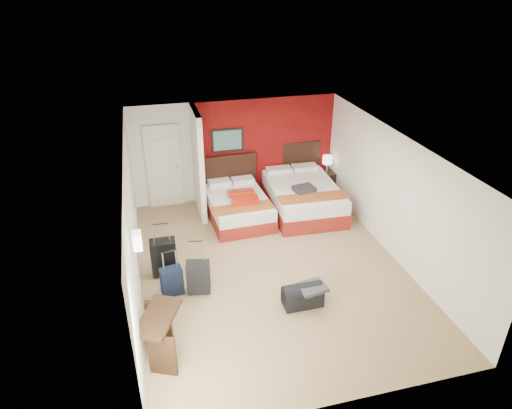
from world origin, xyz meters
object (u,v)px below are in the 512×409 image
object	(u,v)px
suitcase_navy	(172,282)
bed_right	(303,198)
red_suitcase_open	(243,196)
suitcase_black	(164,258)
bed_left	(238,208)
duffel_bag	(302,296)
desk	(160,335)
suitcase_charcoal	(198,278)
nightstand	(326,182)
table_lamp	(327,164)

from	to	relation	value
suitcase_navy	bed_right	bearing A→B (deg)	25.97
red_suitcase_open	suitcase_black	size ratio (longest dim) A/B	1.17
bed_left	red_suitcase_open	bearing A→B (deg)	-47.73
duffel_bag	desk	world-z (taller)	desk
suitcase_black	red_suitcase_open	bearing A→B (deg)	42.21
suitcase_charcoal	suitcase_navy	size ratio (longest dim) A/B	1.15
bed_left	nightstand	bearing A→B (deg)	15.00
nightstand	duffel_bag	world-z (taller)	nightstand
red_suitcase_open	desk	xyz separation A→B (m)	(-2.13, -3.73, -0.23)
bed_right	red_suitcase_open	xyz separation A→B (m)	(-1.49, -0.10, 0.28)
nightstand	suitcase_navy	distance (m)	5.34
bed_left	suitcase_navy	world-z (taller)	bed_left
table_lamp	suitcase_black	world-z (taller)	table_lamp
suitcase_black	suitcase_charcoal	world-z (taller)	suitcase_black
table_lamp	suitcase_charcoal	bearing A→B (deg)	-138.98
suitcase_black	duffel_bag	size ratio (longest dim) A/B	1.05
red_suitcase_open	bed_left	bearing A→B (deg)	138.42
table_lamp	suitcase_navy	xyz separation A→B (m)	(-4.25, -3.24, -0.53)
bed_right	suitcase_charcoal	size ratio (longest dim) A/B	3.70
suitcase_charcoal	red_suitcase_open	bearing A→B (deg)	71.51
bed_left	desk	xyz separation A→B (m)	(-2.03, -3.83, 0.10)
bed_right	duffel_bag	bearing A→B (deg)	-107.34
bed_left	suitcase_charcoal	bearing A→B (deg)	-119.81
bed_right	red_suitcase_open	world-z (taller)	bed_right
suitcase_charcoal	suitcase_navy	xyz separation A→B (m)	(-0.47, 0.05, -0.04)
red_suitcase_open	suitcase_charcoal	bearing A→B (deg)	-116.46
table_lamp	red_suitcase_open	bearing A→B (deg)	-159.47
table_lamp	bed_left	bearing A→B (deg)	-162.27
red_suitcase_open	duffel_bag	xyz separation A→B (m)	(0.32, -3.17, -0.44)
suitcase_black	bed_right	bearing A→B (deg)	28.62
red_suitcase_open	suitcase_navy	size ratio (longest dim) A/B	1.58
suitcase_charcoal	suitcase_navy	distance (m)	0.47
duffel_bag	desk	size ratio (longest dim) A/B	0.75
bed_left	red_suitcase_open	world-z (taller)	red_suitcase_open
bed_right	table_lamp	xyz separation A→B (m)	(0.91, 0.80, 0.46)
bed_left	desk	bearing A→B (deg)	-120.59
desk	bed_right	bearing A→B (deg)	70.94
red_suitcase_open	desk	size ratio (longest dim) A/B	0.92
nightstand	red_suitcase_open	bearing A→B (deg)	-162.33
bed_right	suitcase_charcoal	xyz separation A→B (m)	(-2.86, -2.49, -0.03)
suitcase_black	desk	distance (m)	2.07
bed_right	suitcase_navy	world-z (taller)	bed_right
red_suitcase_open	nightstand	xyz separation A→B (m)	(2.41, 0.90, -0.33)
suitcase_charcoal	duffel_bag	xyz separation A→B (m)	(1.69, -0.79, -0.13)
table_lamp	suitcase_navy	world-z (taller)	table_lamp
suitcase_charcoal	duffel_bag	size ratio (longest dim) A/B	0.89
nightstand	suitcase_navy	world-z (taller)	nightstand
desk	table_lamp	bearing A→B (deg)	69.92
suitcase_charcoal	table_lamp	bearing A→B (deg)	52.41
bed_left	duffel_bag	world-z (taller)	bed_left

